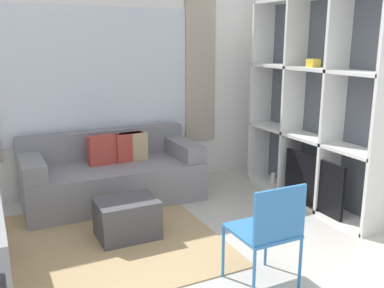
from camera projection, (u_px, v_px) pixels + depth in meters
name	position (u px, v px, depth m)	size (l,w,h in m)	color
wall_back	(98.00, 83.00, 5.23)	(5.61, 0.11, 2.70)	white
wall_right	(334.00, 88.00, 4.75)	(0.07, 4.44, 2.70)	white
area_rug	(76.00, 247.00, 3.96)	(2.59, 2.05, 0.01)	tan
shelving_unit	(315.00, 109.00, 4.82)	(0.34, 2.01, 2.33)	#515660
couch_main	(113.00, 175.00, 5.05)	(2.02, 0.90, 0.80)	gray
ottoman	(127.00, 219.00, 4.12)	(0.57, 0.44, 0.38)	#47474C
folding_chair	(269.00, 227.00, 3.17)	(0.44, 0.46, 0.86)	#3375B7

